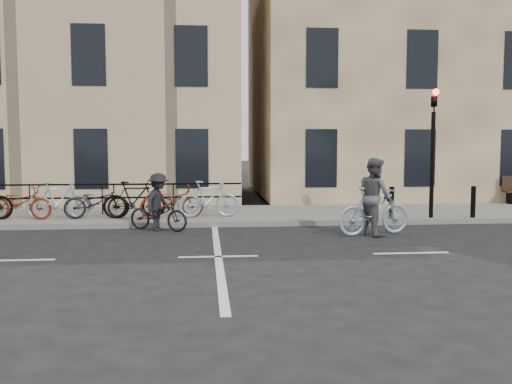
{
  "coord_description": "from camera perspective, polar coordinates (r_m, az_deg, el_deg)",
  "views": [
    {
      "loc": [
        -0.27,
        -11.33,
        2.3
      ],
      "look_at": [
        0.98,
        2.34,
        1.1
      ],
      "focal_mm": 40.0,
      "sensor_mm": 36.0,
      "label": 1
    }
  ],
  "objects": [
    {
      "name": "ground",
      "position": [
        11.57,
        -3.8,
        -6.49
      ],
      "size": [
        120.0,
        120.0,
        0.0
      ],
      "primitive_type": "plane",
      "color": "black",
      "rests_on": "ground"
    },
    {
      "name": "sidewalk",
      "position": [
        17.87,
        -17.24,
        -2.38
      ],
      "size": [
        46.0,
        4.0,
        0.15
      ],
      "primitive_type": "cube",
      "color": "slate",
      "rests_on": "ground"
    },
    {
      "name": "building_east",
      "position": [
        26.32,
        15.9,
        13.22
      ],
      "size": [
        14.0,
        10.0,
        12.0
      ],
      "primitive_type": "cube",
      "color": "#9E825F",
      "rests_on": "sidewalk"
    },
    {
      "name": "traffic_light",
      "position": [
        16.96,
        17.29,
        5.29
      ],
      "size": [
        0.18,
        0.3,
        3.9
      ],
      "color": "black",
      "rests_on": "sidewalk"
    },
    {
      "name": "bollard_east",
      "position": [
        16.54,
        13.4,
        -1.04
      ],
      "size": [
        0.14,
        0.14,
        0.9
      ],
      "primitive_type": "cylinder",
      "color": "black",
      "rests_on": "sidewalk"
    },
    {
      "name": "bollard_west",
      "position": [
        17.45,
        20.89,
        -0.92
      ],
      "size": [
        0.14,
        0.14,
        0.9
      ],
      "primitive_type": "cylinder",
      "color": "black",
      "rests_on": "sidewalk"
    },
    {
      "name": "parked_bikes",
      "position": [
        16.84,
        -17.52,
        -0.87
      ],
      "size": [
        9.35,
        1.23,
        1.05
      ],
      "color": "black",
      "rests_on": "sidewalk"
    },
    {
      "name": "cyclist_grey",
      "position": [
        14.4,
        11.77,
        -1.17
      ],
      "size": [
        2.07,
        1.1,
        1.93
      ],
      "rotation": [
        0.0,
        0.0,
        1.84
      ],
      "color": "#8EACBA",
      "rests_on": "ground"
    },
    {
      "name": "cyclist_dark",
      "position": [
        15.04,
        -9.73,
        -1.6
      ],
      "size": [
        1.77,
        1.29,
        1.5
      ],
      "rotation": [
        0.0,
        0.0,
        1.1
      ],
      "color": "black",
      "rests_on": "ground"
    }
  ]
}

